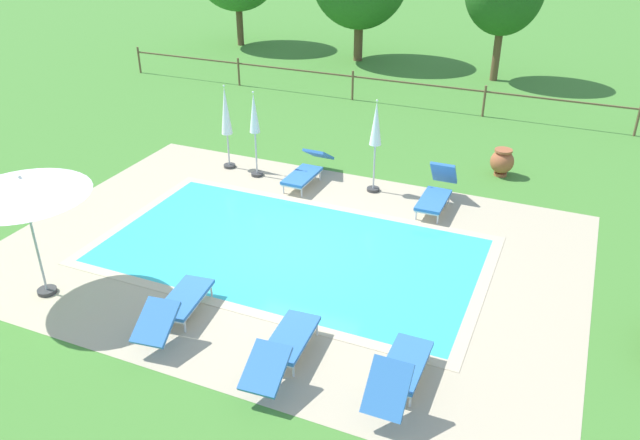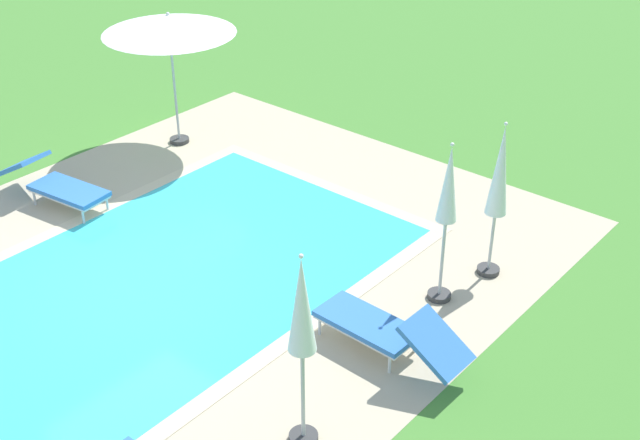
% 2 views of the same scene
% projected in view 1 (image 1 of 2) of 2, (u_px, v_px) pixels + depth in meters
% --- Properties ---
extents(ground_plane, '(160.00, 160.00, 0.00)m').
position_uv_depth(ground_plane, '(290.00, 251.00, 13.47)').
color(ground_plane, '#478433').
extents(pool_deck_paving, '(12.01, 8.49, 0.01)m').
position_uv_depth(pool_deck_paving, '(290.00, 251.00, 13.47)').
color(pool_deck_paving, '#BCAD8E').
rests_on(pool_deck_paving, ground).
extents(swimming_pool_water, '(7.80, 4.27, 0.01)m').
position_uv_depth(swimming_pool_water, '(290.00, 251.00, 13.46)').
color(swimming_pool_water, '#38C6D1').
rests_on(swimming_pool_water, ground).
extents(pool_coping_rim, '(8.28, 4.75, 0.01)m').
position_uv_depth(pool_coping_rim, '(290.00, 250.00, 13.46)').
color(pool_coping_rim, beige).
rests_on(pool_coping_rim, ground).
extents(sun_lounger_north_near_steps, '(0.60, 1.86, 0.99)m').
position_uv_depth(sun_lounger_north_near_steps, '(436.00, 192.00, 15.10)').
color(sun_lounger_north_near_steps, '#3370BC').
rests_on(sun_lounger_north_near_steps, ground).
extents(sun_lounger_north_mid, '(0.86, 2.12, 0.74)m').
position_uv_depth(sun_lounger_north_mid, '(177.00, 305.00, 11.14)').
color(sun_lounger_north_mid, '#3370BC').
rests_on(sun_lounger_north_mid, ground).
extents(sun_lounger_north_far, '(0.64, 2.05, 0.77)m').
position_uv_depth(sun_lounger_north_far, '(307.00, 170.00, 16.37)').
color(sun_lounger_north_far, '#3370BC').
rests_on(sun_lounger_north_far, ground).
extents(sun_lounger_north_end, '(0.74, 2.11, 0.71)m').
position_uv_depth(sun_lounger_north_end, '(284.00, 346.00, 10.16)').
color(sun_lounger_north_end, '#3370BC').
rests_on(sun_lounger_north_end, ground).
extents(sun_lounger_south_mid, '(0.61, 1.93, 0.92)m').
position_uv_depth(sun_lounger_south_mid, '(400.00, 371.00, 9.59)').
color(sun_lounger_south_mid, '#3370BC').
rests_on(sun_lounger_south_mid, ground).
extents(patio_umbrella_open_foreground, '(2.34, 2.34, 2.45)m').
position_uv_depth(patio_umbrella_open_foreground, '(22.00, 187.00, 11.04)').
color(patio_umbrella_open_foreground, '#383838').
rests_on(patio_umbrella_open_foreground, ground).
extents(patio_umbrella_closed_row_west, '(0.32, 0.32, 2.31)m').
position_uv_depth(patio_umbrella_closed_row_west, '(226.00, 115.00, 16.72)').
color(patio_umbrella_closed_row_west, '#383838').
rests_on(patio_umbrella_closed_row_west, ground).
extents(patio_umbrella_closed_row_mid_west, '(0.32, 0.32, 2.39)m').
position_uv_depth(patio_umbrella_closed_row_mid_west, '(376.00, 130.00, 15.32)').
color(patio_umbrella_closed_row_mid_west, '#383838').
rests_on(patio_umbrella_closed_row_mid_west, ground).
extents(patio_umbrella_closed_row_mid_east, '(0.32, 0.32, 2.31)m').
position_uv_depth(patio_umbrella_closed_row_mid_east, '(254.00, 120.00, 16.20)').
color(patio_umbrella_closed_row_mid_east, '#383838').
rests_on(patio_umbrella_closed_row_mid_east, ground).
extents(terracotta_urn_near_fence, '(0.62, 0.62, 0.74)m').
position_uv_depth(terracotta_urn_near_fence, '(502.00, 161.00, 16.76)').
color(terracotta_urn_near_fence, '#A85B38').
rests_on(terracotta_urn_near_fence, ground).
extents(perimeter_fence, '(23.38, 0.08, 1.05)m').
position_uv_depth(perimeter_fence, '(416.00, 88.00, 21.68)').
color(perimeter_fence, brown).
rests_on(perimeter_fence, ground).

